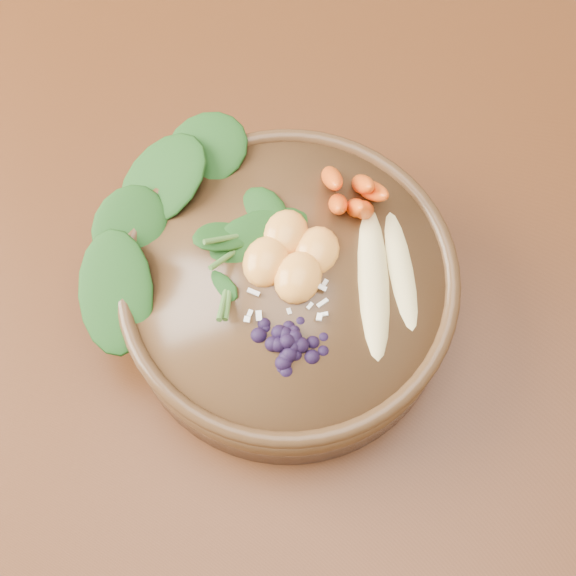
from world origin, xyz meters
name	(u,v)px	position (x,y,z in m)	size (l,w,h in m)	color
ground	(381,434)	(0.00, 0.00, 0.00)	(4.00, 4.00, 0.00)	#381E0F
dining_table	(455,284)	(0.00, 0.00, 0.66)	(1.60, 0.90, 0.75)	#331C0C
stoneware_bowl	(288,293)	(-0.13, -0.11, 0.78)	(0.25, 0.25, 0.07)	#48301B
kale_heap	(238,198)	(-0.18, -0.07, 0.84)	(0.16, 0.15, 0.04)	#174112
carrot_cluster	(355,173)	(-0.10, -0.03, 0.85)	(0.05, 0.05, 0.07)	#E74F17
banana_halves	(389,269)	(-0.06, -0.09, 0.83)	(0.09, 0.14, 0.02)	#E0CC84
mandarin_cluster	(291,248)	(-0.13, -0.09, 0.83)	(0.07, 0.08, 0.03)	orange
blueberry_pile	(288,335)	(-0.11, -0.16, 0.83)	(0.12, 0.09, 0.03)	black
coconut_flakes	(289,296)	(-0.12, -0.13, 0.82)	(0.08, 0.06, 0.01)	white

